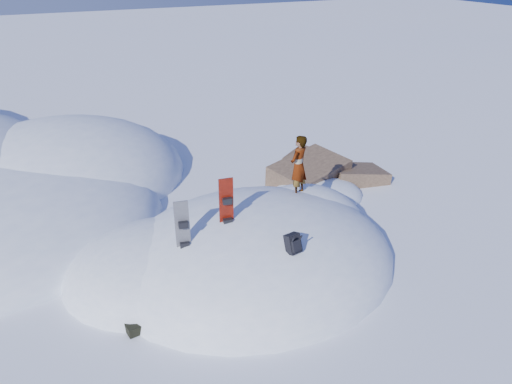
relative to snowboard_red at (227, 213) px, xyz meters
name	(u,v)px	position (x,y,z in m)	size (l,w,h in m)	color
ground	(255,264)	(0.76, 0.15, -1.66)	(120.00, 120.00, 0.00)	white
snow_mound	(244,261)	(0.59, 0.39, -1.66)	(8.00, 6.00, 3.00)	white
rock_outcrop	(318,187)	(4.48, 3.16, -1.64)	(4.68, 4.41, 1.68)	brown
snowboard_red	(227,213)	(0.00, 0.00, 0.00)	(0.33, 0.20, 1.72)	#B51C09
snowboard_dark	(183,237)	(-1.08, -0.21, -0.21)	(0.33, 0.23, 1.65)	black
backpack	(293,244)	(0.86, -1.46, -0.22)	(0.34, 0.40, 0.49)	black
gear_pile	(145,319)	(-2.20, -0.82, -1.53)	(0.96, 0.73, 0.26)	black
person	(299,166)	(2.37, 0.93, 0.34)	(0.58, 0.38, 1.60)	slate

